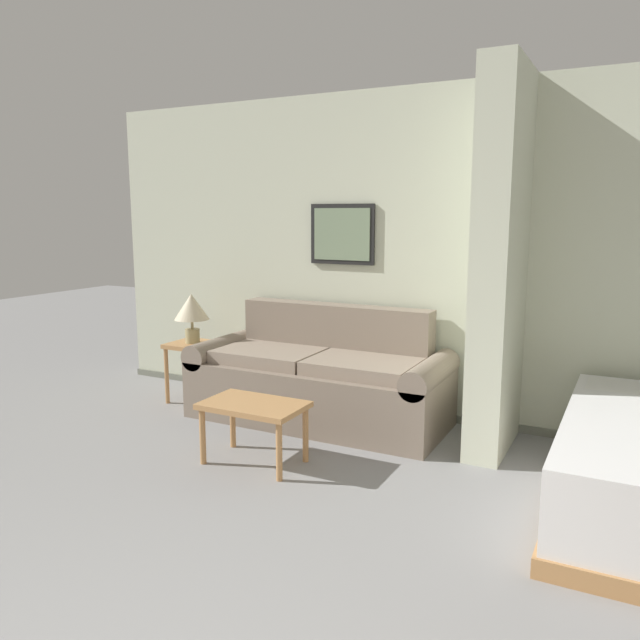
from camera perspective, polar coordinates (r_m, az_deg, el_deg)
The scene contains 6 objects.
wall_back at distance 4.88m, azimuth 15.70°, elevation 5.34°, with size 7.11×0.16×2.60m.
wall_partition_pillar at distance 4.40m, azimuth 16.16°, elevation 4.96°, with size 0.24×0.80×2.60m.
couch at distance 4.99m, azimuth -0.01°, elevation -5.45°, with size 2.05×0.84×0.90m.
coffee_table at distance 4.15m, azimuth -6.07°, elevation -8.29°, with size 0.67×0.42×0.41m.
side_table at distance 5.57m, azimuth -11.52°, elevation -3.06°, with size 0.39×0.39×0.52m.
table_lamp at distance 5.50m, azimuth -11.66°, elevation 0.97°, with size 0.30×0.30×0.43m.
Camera 1 is at (0.97, -0.53, 1.63)m, focal length 35.00 mm.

